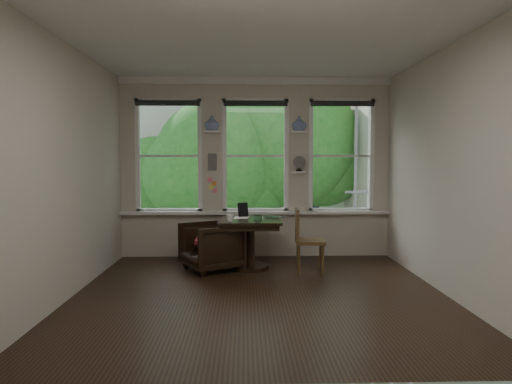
{
  "coord_description": "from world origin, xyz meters",
  "views": [
    {
      "loc": [
        -0.18,
        -5.46,
        1.63
      ],
      "look_at": [
        -0.02,
        0.9,
        1.18
      ],
      "focal_mm": 32.0,
      "sensor_mm": 36.0,
      "label": 1
    }
  ],
  "objects_px": {
    "table": "(250,244)",
    "side_chair_right": "(310,241)",
    "mug": "(230,218)",
    "armchair_left": "(211,246)",
    "laptop": "(275,218)"
  },
  "relations": [
    {
      "from": "laptop",
      "to": "mug",
      "type": "relative_size",
      "value": 2.9
    },
    {
      "from": "armchair_left",
      "to": "mug",
      "type": "distance_m",
      "value": 0.56
    },
    {
      "from": "laptop",
      "to": "mug",
      "type": "distance_m",
      "value": 0.73
    },
    {
      "from": "table",
      "to": "side_chair_right",
      "type": "bearing_deg",
      "value": -13.8
    },
    {
      "from": "table",
      "to": "side_chair_right",
      "type": "height_order",
      "value": "side_chair_right"
    },
    {
      "from": "armchair_left",
      "to": "mug",
      "type": "bearing_deg",
      "value": 27.46
    },
    {
      "from": "table",
      "to": "side_chair_right",
      "type": "relative_size",
      "value": 0.98
    },
    {
      "from": "mug",
      "to": "table",
      "type": "bearing_deg",
      "value": 40.91
    },
    {
      "from": "laptop",
      "to": "side_chair_right",
      "type": "bearing_deg",
      "value": -8.31
    },
    {
      "from": "laptop",
      "to": "mug",
      "type": "xyz_separation_m",
      "value": [
        -0.66,
        -0.31,
        0.04
      ]
    },
    {
      "from": "table",
      "to": "mug",
      "type": "height_order",
      "value": "mug"
    },
    {
      "from": "table",
      "to": "side_chair_right",
      "type": "xyz_separation_m",
      "value": [
        0.87,
        -0.21,
        0.09
      ]
    },
    {
      "from": "mug",
      "to": "side_chair_right",
      "type": "bearing_deg",
      "value": 1.9
    },
    {
      "from": "armchair_left",
      "to": "laptop",
      "type": "bearing_deg",
      "value": 67.55
    },
    {
      "from": "armchair_left",
      "to": "side_chair_right",
      "type": "bearing_deg",
      "value": 54.17
    }
  ]
}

